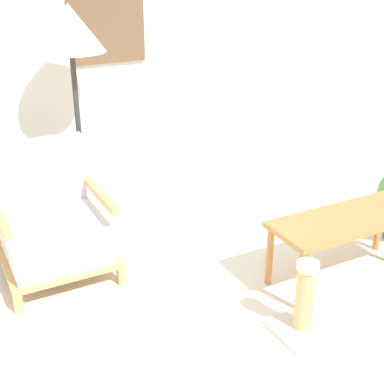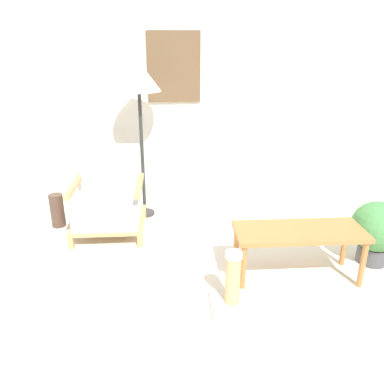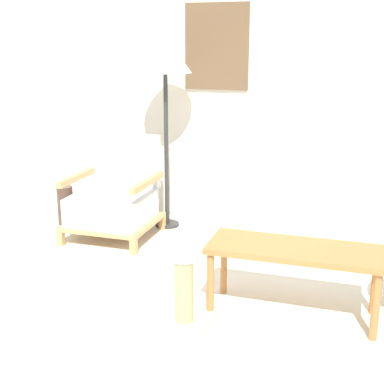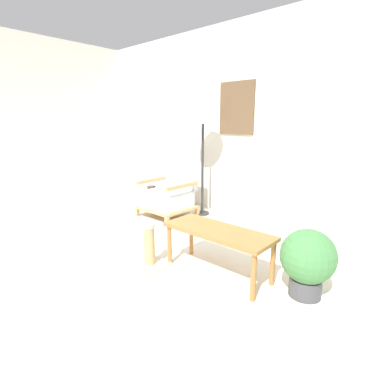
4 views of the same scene
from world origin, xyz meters
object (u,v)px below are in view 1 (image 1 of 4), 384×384
coffee_table (347,225)px  floor_lamp (70,36)px  scratching_post (304,307)px  armchair (53,227)px

coffee_table → floor_lamp: bearing=134.4°
scratching_post → coffee_table: bearing=29.4°
floor_lamp → coffee_table: 2.12m
floor_lamp → scratching_post: bearing=-66.5°
armchair → coffee_table: armchair is taller
coffee_table → scratching_post: scratching_post is taller
armchair → coffee_table: 1.86m
armchair → scratching_post: 1.64m
floor_lamp → scratching_post: floor_lamp is taller
coffee_table → scratching_post: bearing=-150.6°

